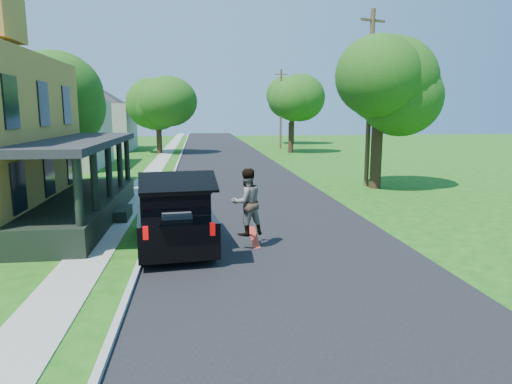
{
  "coord_description": "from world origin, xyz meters",
  "views": [
    {
      "loc": [
        -2.41,
        -11.81,
        4.1
      ],
      "look_at": [
        -0.53,
        3.0,
        1.49
      ],
      "focal_mm": 32.0,
      "sensor_mm": 36.0,
      "label": 1
    }
  ],
  "objects": [
    {
      "name": "skateboarder",
      "position": [
        -1.0,
        1.5,
        1.45
      ],
      "size": [
        1.2,
        1.08,
        2.02
      ],
      "rotation": [
        0.0,
        0.0,
        3.52
      ],
      "color": "black",
      "rests_on": "ground"
    },
    {
      "name": "tree_right_near",
      "position": [
        7.14,
        11.89,
        5.76
      ],
      "size": [
        6.95,
        6.58,
        8.65
      ],
      "rotation": [
        0.0,
        0.0,
        0.35
      ],
      "color": "black",
      "rests_on": "ground"
    },
    {
      "name": "neighbor_house_far",
      "position": [
        -13.5,
        40.0,
        4.19
      ],
      "size": [
        12.78,
        12.78,
        8.3
      ],
      "color": "#B7AEA2",
      "rests_on": "ground"
    },
    {
      "name": "black_suv",
      "position": [
        -3.2,
        2.2,
        0.98
      ],
      "size": [
        2.66,
        5.71,
        2.58
      ],
      "rotation": [
        0.0,
        0.0,
        0.11
      ],
      "color": "black",
      "rests_on": "ground"
    },
    {
      "name": "utility_pole_far",
      "position": [
        7.0,
        39.86,
        4.55
      ],
      "size": [
        1.43,
        0.39,
        8.84
      ],
      "rotation": [
        0.0,
        0.0,
        -0.2
      ],
      "color": "#492F22",
      "rests_on": "ground"
    },
    {
      "name": "ground",
      "position": [
        0.0,
        0.0,
        0.0
      ],
      "size": [
        140.0,
        140.0,
        0.0
      ],
      "primitive_type": "plane",
      "color": "#155110",
      "rests_on": "ground"
    },
    {
      "name": "neighbor_house_mid",
      "position": [
        -13.5,
        24.0,
        4.19
      ],
      "size": [
        12.78,
        12.78,
        8.3
      ],
      "color": "#B7AEA2",
      "rests_on": "ground"
    },
    {
      "name": "tree_left_far",
      "position": [
        -6.3,
        35.11,
        5.43
      ],
      "size": [
        6.55,
        6.33,
        8.36
      ],
      "rotation": [
        0.0,
        0.0,
        0.25
      ],
      "color": "black",
      "rests_on": "ground"
    },
    {
      "name": "sidewalk",
      "position": [
        -5.6,
        20.0,
        0.0
      ],
      "size": [
        1.3,
        120.0,
        0.03
      ],
      "primitive_type": "cube",
      "color": "#989890",
      "rests_on": "ground"
    },
    {
      "name": "tree_left_mid",
      "position": [
        -9.72,
        13.8,
        5.02
      ],
      "size": [
        6.12,
        6.28,
        7.7
      ],
      "rotation": [
        0.0,
        0.0,
        -0.36
      ],
      "color": "black",
      "rests_on": "ground"
    },
    {
      "name": "utility_pole_near",
      "position": [
        6.92,
        12.51,
        4.89
      ],
      "size": [
        1.53,
        0.61,
        9.49
      ],
      "rotation": [
        0.0,
        0.0,
        0.32
      ],
      "color": "#492F22",
      "rests_on": "ground"
    },
    {
      "name": "front_walk",
      "position": [
        -9.5,
        6.0,
        0.0
      ],
      "size": [
        6.5,
        1.2,
        0.03
      ],
      "primitive_type": "cube",
      "color": "#989890",
      "rests_on": "ground"
    },
    {
      "name": "curb",
      "position": [
        -4.05,
        20.0,
        0.0
      ],
      "size": [
        0.15,
        120.0,
        0.12
      ],
      "primitive_type": "cube",
      "color": "#9A9A95",
      "rests_on": "ground"
    },
    {
      "name": "tree_right_mid",
      "position": [
        7.03,
        34.25,
        5.32
      ],
      "size": [
        6.67,
        6.81,
        8.28
      ],
      "rotation": [
        0.0,
        0.0,
        -0.33
      ],
      "color": "black",
      "rests_on": "ground"
    },
    {
      "name": "tree_right_far",
      "position": [
        9.79,
        47.18,
        6.21
      ],
      "size": [
        6.76,
        6.87,
        9.35
      ],
      "rotation": [
        0.0,
        0.0,
        -0.23
      ],
      "color": "black",
      "rests_on": "ground"
    },
    {
      "name": "skateboard",
      "position": [
        -0.74,
        1.7,
        0.22
      ],
      "size": [
        0.37,
        0.72,
        0.67
      ],
      "rotation": [
        0.0,
        0.0,
        0.32
      ],
      "color": "#AF200F",
      "rests_on": "ground"
    },
    {
      "name": "street",
      "position": [
        0.0,
        20.0,
        0.0
      ],
      "size": [
        8.0,
        120.0,
        0.02
      ],
      "primitive_type": "cube",
      "color": "black",
      "rests_on": "ground"
    }
  ]
}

